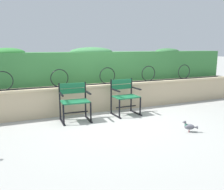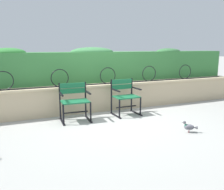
# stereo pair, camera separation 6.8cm
# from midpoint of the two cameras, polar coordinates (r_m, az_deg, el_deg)

# --- Properties ---
(ground_plane) EXTENTS (60.00, 60.00, 0.00)m
(ground_plane) POSITION_cam_midpoint_polar(r_m,az_deg,el_deg) (5.46, 0.86, -5.90)
(ground_plane) COLOR #9E9E99
(stone_wall) EXTENTS (8.40, 0.41, 0.68)m
(stone_wall) POSITION_cam_midpoint_polar(r_m,az_deg,el_deg) (6.23, -2.63, -0.49)
(stone_wall) COLOR tan
(stone_wall) RESTS_ON ground
(iron_arch_fence) EXTENTS (7.84, 0.02, 0.42)m
(iron_arch_fence) POSITION_cam_midpoint_polar(r_m,az_deg,el_deg) (5.97, -5.40, 3.94)
(iron_arch_fence) COLOR black
(iron_arch_fence) RESTS_ON stone_wall
(hedge_row) EXTENTS (8.23, 0.56, 0.91)m
(hedge_row) POSITION_cam_midpoint_polar(r_m,az_deg,el_deg) (6.55, -4.12, 6.80)
(hedge_row) COLOR #387A3D
(hedge_row) RESTS_ON stone_wall
(park_chair_left) EXTENTS (0.65, 0.55, 0.83)m
(park_chair_left) POSITION_cam_midpoint_polar(r_m,az_deg,el_deg) (5.42, -8.40, -1.16)
(park_chair_left) COLOR #19663D
(park_chair_left) RESTS_ON ground
(park_chair_right) EXTENTS (0.62, 0.55, 0.84)m
(park_chair_right) POSITION_cam_midpoint_polar(r_m,az_deg,el_deg) (5.86, 3.34, -0.09)
(park_chair_right) COLOR #19663D
(park_chair_right) RESTS_ON ground
(pigeon_far_side) EXTENTS (0.27, 0.20, 0.22)m
(pigeon_far_side) POSITION_cam_midpoint_polar(r_m,az_deg,el_deg) (4.92, 17.96, -7.07)
(pigeon_far_side) COLOR #5B5B66
(pigeon_far_side) RESTS_ON ground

